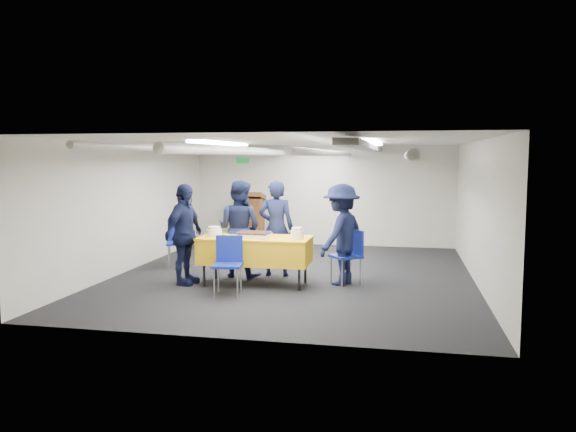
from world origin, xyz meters
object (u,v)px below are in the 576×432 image
Objects in this scene: serving_table at (255,250)px; sailor_b at (239,229)px; sailor_d at (341,234)px; sailor_c at (184,234)px; sheet_cake at (254,235)px; chair_right at (350,251)px; chair_left at (178,238)px; chair_near at (228,259)px; sailor_a at (276,228)px; podium at (251,219)px.

sailor_b is (-0.43, 0.54, 0.26)m from serving_table.
sailor_c is at bearing -53.99° from sailor_d.
sheet_cake is 0.60× the size of chair_right.
sheet_cake is (-0.01, -0.05, 0.25)m from serving_table.
sheet_cake reaches higher than serving_table.
chair_left is 0.53× the size of sailor_b.
sailor_c reaches higher than serving_table.
chair_near is at bearing -107.57° from sailor_c.
sailor_d is at bearing -67.45° from sailor_c.
chair_left is 1.53m from sailor_b.
sailor_c is (-1.12, -0.14, -0.01)m from sheet_cake.
chair_near is at bearing -148.17° from chair_right.
sailor_a is at bearing 165.48° from chair_right.
podium is at bearing -64.65° from sailor_b.
sailor_d is (3.13, -0.88, 0.28)m from chair_left.
sheet_cake is 0.60× the size of chair_left.
sailor_c reaches higher than sailor_d.
sailor_c is (-0.89, 0.49, 0.28)m from chair_near.
sailor_a reaches higher than serving_table.
serving_table is 1.09× the size of sailor_c.
sailor_c reaches higher than chair_near.
podium is at bearing 105.92° from sheet_cake.
sailor_a is at bearing -67.46° from podium.
sheet_cake is at bearing 72.14° from sailor_a.
sailor_a is 1.02× the size of sailor_d.
serving_table is 2.03× the size of chair_near.
serving_table is 0.72m from chair_near.
chair_right is (1.48, 0.38, -0.03)m from serving_table.
sheet_cake is 0.32× the size of sailor_d.
sailor_c is (-2.60, -0.57, 0.28)m from chair_right.
serving_table is at bearing 82.78° from sheet_cake.
sailor_b is at bearing -32.08° from sailor_c.
chair_near is (-0.23, -0.63, -0.28)m from sheet_cake.
sailor_b is 1.02× the size of sailor_d.
sailor_c is at bearing 30.90° from sailor_a.
podium is 3.42m from sailor_a.
chair_near is 0.54× the size of sailor_d.
chair_near is 1.27m from sailor_b.
sailor_b reaches higher than serving_table.
chair_near is 0.54× the size of sailor_c.
podium is 0.76× the size of sailor_b.
serving_table is at bearing -165.56° from chair_right.
serving_table is at bearing -73.80° from podium.
sailor_b reaches higher than chair_right.
sailor_b is at bearing -24.82° from chair_left.
serving_table is 0.79m from sailor_a.
sailor_a is 1.01× the size of sailor_b.
sailor_b is (-0.19, 1.23, 0.29)m from chair_near.
sailor_a is 0.63m from sailor_b.
sailor_d is at bearing 31.85° from chair_near.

